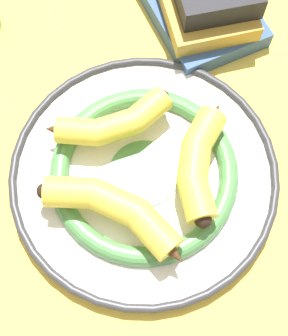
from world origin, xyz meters
TOP-DOWN VIEW (x-y plane):
  - ground_plane at (0.00, 0.00)m, footprint 2.80×2.80m
  - decorative_bowl at (0.03, 0.02)m, footprint 0.37×0.37m
  - banana_a at (0.03, -0.05)m, footprint 0.21×0.07m
  - banana_b at (-0.04, 0.05)m, footprint 0.14×0.14m
  - banana_c at (0.09, 0.06)m, footprint 0.09×0.17m

SIDE VIEW (x-z plane):
  - ground_plane at x=0.00m, z-range 0.00..0.00m
  - decorative_bowl at x=0.03m, z-range 0.00..0.03m
  - banana_b at x=-0.04m, z-range 0.03..0.07m
  - banana_a at x=0.03m, z-range 0.03..0.07m
  - banana_c at x=0.09m, z-range 0.03..0.07m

